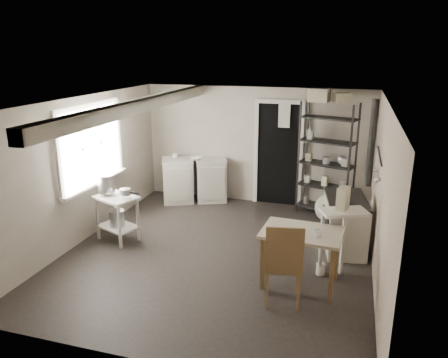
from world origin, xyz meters
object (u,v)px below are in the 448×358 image
(base_cabinets, at_px, (195,179))
(flour_sack, at_px, (326,208))
(prep_table, at_px, (117,217))
(stockpot, at_px, (106,183))
(shelf_rack, at_px, (326,165))
(stove, at_px, (345,222))
(chair, at_px, (283,265))
(work_table, at_px, (300,258))

(base_cabinets, bearing_deg, flour_sack, -31.24)
(prep_table, xyz_separation_m, stockpot, (-0.18, 0.03, 0.54))
(flour_sack, bearing_deg, shelf_rack, 101.84)
(prep_table, relative_size, stove, 0.71)
(prep_table, relative_size, base_cabinets, 0.56)
(base_cabinets, distance_m, shelf_rack, 2.63)
(stockpot, distance_m, stove, 3.80)
(chair, distance_m, flour_sack, 2.87)
(prep_table, bearing_deg, base_cabinets, 76.47)
(stockpot, bearing_deg, shelf_rack, 32.66)
(base_cabinets, height_order, chair, chair)
(stove, xyz_separation_m, flour_sack, (-0.35, 1.09, -0.20))
(stockpot, bearing_deg, stove, 10.78)
(stove, bearing_deg, base_cabinets, 144.81)
(prep_table, bearing_deg, work_table, -10.75)
(prep_table, xyz_separation_m, chair, (2.85, -1.03, 0.08))
(base_cabinets, bearing_deg, work_table, -71.50)
(chair, bearing_deg, shelf_rack, 75.11)
(shelf_rack, distance_m, stove, 1.55)
(base_cabinets, height_order, stove, base_cabinets)
(stove, height_order, flour_sack, stove)
(shelf_rack, xyz_separation_m, chair, (-0.26, -3.16, -0.47))
(prep_table, xyz_separation_m, shelf_rack, (3.11, 2.13, 0.55))
(base_cabinets, distance_m, flour_sack, 2.68)
(base_cabinets, bearing_deg, shelf_rack, -24.54)
(prep_table, distance_m, chair, 3.03)
(stockpot, xyz_separation_m, base_cabinets, (0.70, 2.14, -0.48))
(chair, xyz_separation_m, flour_sack, (0.32, 2.84, -0.24))
(stockpot, height_order, base_cabinets, stockpot)
(stove, bearing_deg, prep_table, -177.82)
(base_cabinets, height_order, shelf_rack, shelf_rack)
(prep_table, relative_size, shelf_rack, 0.35)
(chair, height_order, flour_sack, chair)
(prep_table, relative_size, work_table, 0.74)
(flour_sack, bearing_deg, stove, -72.30)
(shelf_rack, bearing_deg, stockpot, -129.20)
(stove, distance_m, work_table, 1.40)
(shelf_rack, bearing_deg, flour_sack, -60.03)
(prep_table, distance_m, base_cabinets, 2.23)
(work_table, height_order, chair, chair)
(shelf_rack, distance_m, chair, 3.20)
(chair, bearing_deg, work_table, 61.00)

